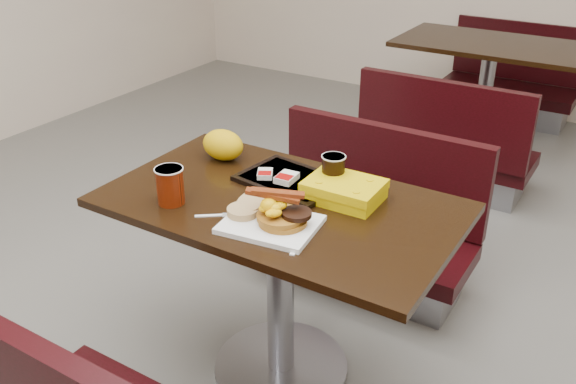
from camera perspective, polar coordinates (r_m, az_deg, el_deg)
The scene contains 24 objects.
floor at distance 2.56m, azimuth -0.64°, elevation -15.84°, with size 6.00×7.00×0.01m, color slate.
table_near at distance 2.32m, azimuth -0.69°, elevation -9.04°, with size 1.20×0.70×0.75m, color black, non-canonical shape.
bench_near_n at distance 2.85m, azimuth 6.86°, elevation -2.12°, with size 1.00×0.46×0.72m, color black, non-canonical shape.
table_far at distance 4.51m, azimuth 17.44°, elevation 8.23°, with size 1.20×0.70×0.75m, color black, non-canonical shape.
bench_far_s at distance 3.87m, azimuth 14.56°, elevation 5.34°, with size 1.00×0.46×0.72m, color black, non-canonical shape.
bench_far_n at distance 5.17m, azimuth 19.58°, elevation 10.08°, with size 1.00×0.46×0.72m, color black, non-canonical shape.
platter at distance 1.96m, azimuth -1.61°, elevation -2.98°, with size 0.29×0.23×0.02m, color white.
pancake_stack at distance 1.94m, azimuth -0.48°, elevation -2.43°, with size 0.15×0.15×0.03m, color #996119.
sausage_patty at distance 1.92m, azimuth 0.81°, elevation -1.99°, with size 0.09×0.09×0.01m, color black.
scrambled_eggs at distance 1.93m, azimuth -1.75°, elevation -1.35°, with size 0.09×0.08×0.05m, color #EE9D04.
bacon_strips at distance 1.93m, azimuth -1.39°, elevation -0.25°, with size 0.17×0.07×0.01m, color #4E0A05, non-canonical shape.
muffin_bottom at distance 2.00m, azimuth -4.14°, elevation -1.75°, with size 0.10×0.10×0.02m, color tan.
muffin_top at distance 2.02m, azimuth -3.31°, elevation -1.02°, with size 0.10×0.10×0.02m, color tan.
coffee_cup_near at distance 2.11m, azimuth -10.69°, elevation 0.56°, with size 0.09×0.09×0.13m, color #8C2005.
fork at distance 2.04m, azimuth -7.25°, elevation -2.15°, with size 0.12×0.02×0.00m, color white, non-canonical shape.
knife at distance 1.90m, azimuth 1.10°, elevation -4.30°, with size 0.19×0.02×0.00m, color white.
condiment_syrup at distance 2.12m, azimuth -3.53°, elevation -0.60°, with size 0.04×0.03×0.01m, color #9E2606.
condiment_ketchup at distance 2.28m, azimuth -2.47°, elevation 1.42°, with size 0.04×0.03×0.01m, color #8C0504.
tray at distance 2.24m, azimuth 0.25°, elevation 1.08°, with size 0.36×0.25×0.02m, color black.
hashbrown_sleeve_left at distance 2.25m, azimuth -2.11°, elevation 1.67°, with size 0.05×0.07×0.02m, color silver.
hashbrown_sleeve_right at distance 2.21m, azimuth -0.13°, elevation 1.30°, with size 0.06×0.09×0.02m, color silver.
coffee_cup_far at distance 2.17m, azimuth 4.15°, elevation 1.96°, with size 0.08×0.08×0.11m, color black.
clamshell at distance 2.12m, azimuth 5.13°, elevation 0.15°, with size 0.25×0.19×0.07m, color #D1AF03.
paper_bag at distance 2.42m, azimuth -5.94°, elevation 4.30°, with size 0.17×0.12×0.12m, color #D99F07.
Camera 1 is at (1.00, -1.58, 1.74)m, focal length 39.00 mm.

